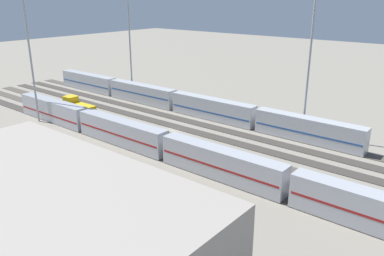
# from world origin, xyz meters

# --- Properties ---
(ground_plane) EXTENTS (400.00, 400.00, 0.00)m
(ground_plane) POSITION_xyz_m (0.00, 0.00, 0.00)
(ground_plane) COLOR gray
(track_bed_0) EXTENTS (140.00, 2.80, 0.12)m
(track_bed_0) POSITION_xyz_m (0.00, -12.50, 0.06)
(track_bed_0) COLOR #4C443D
(track_bed_0) RESTS_ON ground_plane
(track_bed_1) EXTENTS (140.00, 2.80, 0.12)m
(track_bed_1) POSITION_xyz_m (0.00, -7.50, 0.06)
(track_bed_1) COLOR #3D3833
(track_bed_1) RESTS_ON ground_plane
(track_bed_2) EXTENTS (140.00, 2.80, 0.12)m
(track_bed_2) POSITION_xyz_m (0.00, -2.50, 0.06)
(track_bed_2) COLOR #3D3833
(track_bed_2) RESTS_ON ground_plane
(track_bed_3) EXTENTS (140.00, 2.80, 0.12)m
(track_bed_3) POSITION_xyz_m (0.00, 2.50, 0.06)
(track_bed_3) COLOR #4C443D
(track_bed_3) RESTS_ON ground_plane
(track_bed_4) EXTENTS (140.00, 2.80, 0.12)m
(track_bed_4) POSITION_xyz_m (0.00, 7.50, 0.06)
(track_bed_4) COLOR #4C443D
(track_bed_4) RESTS_ON ground_plane
(track_bed_5) EXTENTS (140.00, 2.80, 0.12)m
(track_bed_5) POSITION_xyz_m (0.00, 12.50, 0.06)
(track_bed_5) COLOR #3D3833
(track_bed_5) RESTS_ON ground_plane
(train_on_track_4) EXTENTS (10.00, 3.00, 5.00)m
(train_on_track_4) POSITION_xyz_m (23.74, 7.50, 2.16)
(train_on_track_4) COLOR gold
(train_on_track_4) RESTS_ON ground_plane
(train_on_track_5) EXTENTS (95.60, 3.06, 5.00)m
(train_on_track_5) POSITION_xyz_m (-9.97, 12.50, 2.60)
(train_on_track_5) COLOR #A8AAB2
(train_on_track_5) RESTS_ON ground_plane
(train_on_track_0) EXTENTS (95.60, 3.06, 5.00)m
(train_on_track_0) POSITION_xyz_m (10.18, -12.50, 2.60)
(train_on_track_0) COLOR #B7BABF
(train_on_track_0) RESTS_ON ground_plane
(light_mast_0) EXTENTS (2.80, 0.70, 31.49)m
(light_mast_0) POSITION_xyz_m (29.41, -15.33, 19.65)
(light_mast_0) COLOR #9EA0A5
(light_mast_0) RESTS_ON ground_plane
(light_mast_1) EXTENTS (2.80, 0.70, 31.92)m
(light_mast_1) POSITION_xyz_m (29.19, 14.91, 19.88)
(light_mast_1) COLOR #9EA0A5
(light_mast_1) RESTS_ON ground_plane
(light_mast_2) EXTENTS (2.80, 0.70, 32.48)m
(light_mast_2) POSITION_xyz_m (-23.70, -15.48, 20.18)
(light_mast_2) COLOR #9EA0A5
(light_mast_2) RESTS_ON ground_plane
(maintenance_shed) EXTENTS (40.50, 21.97, 9.86)m
(maintenance_shed) POSITION_xyz_m (-18.97, 42.48, 4.93)
(maintenance_shed) COLOR #9E9389
(maintenance_shed) RESTS_ON ground_plane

